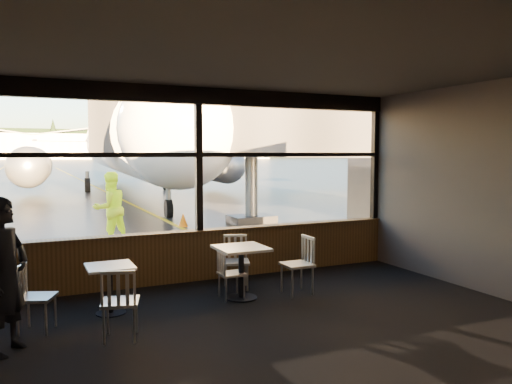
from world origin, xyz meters
TOP-DOWN VIEW (x-y plane):
  - ground_plane at (0.00, 120.00)m, footprint 520.00×520.00m
  - carpet_floor at (0.00, -3.00)m, footprint 8.00×6.00m
  - ceiling at (0.00, -3.00)m, footprint 8.00×6.00m
  - wall_right at (4.00, -3.00)m, footprint 0.04×6.00m
  - wall_back at (0.00, -6.00)m, footprint 8.00×0.04m
  - window_sill at (0.00, 0.00)m, footprint 8.00×0.28m
  - window_header at (0.00, 0.00)m, footprint 8.00×0.18m
  - mullion_centre at (0.00, 0.00)m, footprint 0.12×0.12m
  - mullion_right at (3.95, 0.00)m, footprint 0.12×0.12m
  - window_transom at (0.00, 0.00)m, footprint 8.00×0.10m
  - airliner at (2.80, 21.38)m, footprint 33.65×39.33m
  - jet_bridge at (3.60, 5.50)m, footprint 8.52×10.41m
  - cafe_table_near at (0.23, -1.42)m, footprint 0.77×0.77m
  - cafe_table_mid at (-1.79, -1.31)m, footprint 0.65×0.65m
  - chair_near_e at (1.17, -1.55)m, footprint 0.54×0.54m
  - chair_near_w at (0.08, -1.36)m, footprint 0.44×0.44m
  - chair_near_n at (0.37, -0.85)m, footprint 0.64×0.64m
  - chair_mid_s at (-1.83, -2.38)m, footprint 0.63×0.63m
  - chair_mid_w at (-2.77, -1.66)m, footprint 0.64×0.64m
  - passenger at (-3.10, -2.25)m, footprint 0.73×0.80m
  - ground_crew at (-0.93, 4.34)m, footprint 1.10×0.99m
  - cone_nose at (1.64, 6.57)m, footprint 0.31×0.31m
  - terminal_annex at (10.00, 2.50)m, footprint 5.00×7.00m
  - hangar_mid at (0.00, 185.00)m, footprint 38.00×15.00m
  - hangar_right at (60.00, 178.00)m, footprint 50.00×20.00m
  - fuel_tank_c at (-10.00, 182.00)m, footprint 8.00×8.00m
  - treeline at (0.00, 210.00)m, footprint 360.00×3.00m

SIDE VIEW (x-z plane):
  - ground_plane at x=0.00m, z-range 0.00..0.00m
  - carpet_floor at x=0.00m, z-range 0.01..0.01m
  - cone_nose at x=1.64m, z-range 0.00..0.43m
  - cafe_table_mid at x=-1.79m, z-range 0.00..0.72m
  - chair_near_w at x=0.08m, z-range 0.00..0.80m
  - cafe_table_near at x=0.23m, z-range 0.00..0.84m
  - window_sill at x=0.00m, z-range 0.00..0.90m
  - chair_mid_w at x=-2.77m, z-range 0.00..0.90m
  - chair_near_n at x=0.37m, z-range 0.00..0.93m
  - chair_mid_s at x=-1.83m, z-range 0.00..0.93m
  - chair_near_e at x=1.17m, z-range 0.00..0.97m
  - passenger at x=-3.10m, z-range 0.00..1.83m
  - ground_crew at x=-0.93m, z-range 0.00..1.86m
  - wall_right at x=4.00m, z-range 0.00..3.50m
  - wall_back at x=0.00m, z-range 0.00..3.50m
  - mullion_centre at x=0.00m, z-range 0.90..3.50m
  - mullion_right at x=3.95m, z-range 0.90..3.50m
  - jet_bridge at x=3.60m, z-range 0.00..4.54m
  - window_transom at x=0.00m, z-range 2.26..2.34m
  - terminal_annex at x=10.00m, z-range 0.00..6.00m
  - fuel_tank_c at x=-10.00m, z-range 0.00..6.00m
  - window_header at x=0.00m, z-range 3.20..3.50m
  - ceiling at x=0.00m, z-range 3.48..3.52m
  - hangar_mid at x=0.00m, z-range 0.00..10.00m
  - airliner at x=2.80m, z-range 0.00..11.32m
  - hangar_right at x=60.00m, z-range 0.00..12.00m
  - treeline at x=0.00m, z-range 0.00..12.00m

